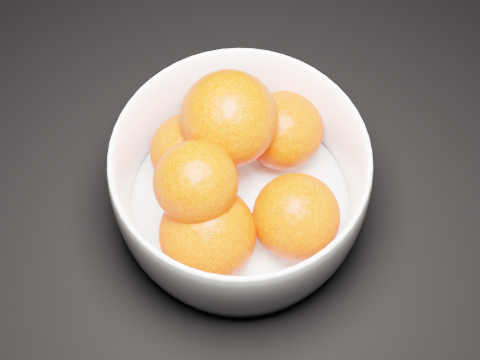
{
  "coord_description": "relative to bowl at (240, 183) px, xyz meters",
  "views": [
    {
      "loc": [
        -0.26,
        -0.14,
        0.61
      ],
      "look_at": [
        -0.25,
        0.14,
        0.06
      ],
      "focal_mm": 50.0,
      "sensor_mm": 36.0,
      "label": 1
    }
  ],
  "objects": [
    {
      "name": "orange_pile",
      "position": [
        -0.01,
        0.0,
        0.01
      ],
      "size": [
        0.18,
        0.19,
        0.14
      ],
      "color": "#F13508",
      "rests_on": "bowl"
    },
    {
      "name": "bowl",
      "position": [
        0.0,
        0.0,
        0.0
      ],
      "size": [
        0.24,
        0.24,
        0.11
      ],
      "rotation": [
        0.0,
        0.0,
        0.34
      ],
      "color": "white",
      "rests_on": "ground"
    }
  ]
}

